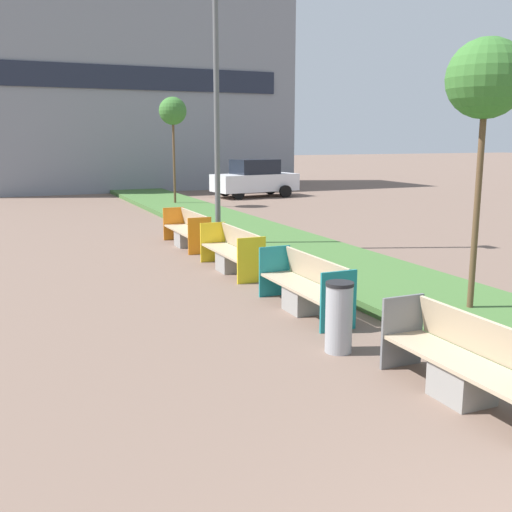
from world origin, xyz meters
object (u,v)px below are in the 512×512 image
(bench_teal_frame, at_px, (305,290))
(litter_bin, at_px, (339,317))
(bench_grey_frame, at_px, (466,368))
(sapling_tree_near, at_px, (486,81))
(street_lamp_post, at_px, (216,56))
(bench_yellow_frame, at_px, (232,254))
(parked_car_distant, at_px, (255,178))
(bench_orange_frame, at_px, (188,233))
(sapling_tree_far, at_px, (173,112))

(bench_teal_frame, relative_size, litter_bin, 2.35)
(bench_grey_frame, bearing_deg, bench_teal_frame, 89.99)
(litter_bin, xyz_separation_m, sapling_tree_near, (2.82, 0.52, 3.27))
(bench_grey_frame, height_order, street_lamp_post, street_lamp_post)
(bench_yellow_frame, distance_m, parked_car_distant, 17.02)
(bench_grey_frame, bearing_deg, parked_car_distant, 72.36)
(sapling_tree_near, bearing_deg, street_lamp_post, 102.91)
(bench_yellow_frame, relative_size, bench_orange_frame, 0.98)
(bench_yellow_frame, xyz_separation_m, bench_orange_frame, (0.00, 3.37, 0.00))
(bench_grey_frame, relative_size, sapling_tree_far, 0.49)
(litter_bin, xyz_separation_m, street_lamp_post, (1.12, 7.94, 4.42))
(bench_grey_frame, xyz_separation_m, bench_teal_frame, (0.00, 3.82, 0.00))
(street_lamp_post, distance_m, sapling_tree_near, 7.70)
(sapling_tree_far, bearing_deg, bench_grey_frame, -96.61)
(sapling_tree_near, xyz_separation_m, sapling_tree_far, (0.00, 17.53, 0.19))
(sapling_tree_far, bearing_deg, bench_yellow_frame, -100.30)
(bench_teal_frame, bearing_deg, litter_bin, -104.77)
(bench_teal_frame, height_order, sapling_tree_far, sapling_tree_far)
(bench_orange_frame, distance_m, sapling_tree_near, 9.16)
(bench_yellow_frame, bearing_deg, sapling_tree_near, -64.39)
(litter_bin, bearing_deg, street_lamp_post, 81.99)
(bench_teal_frame, relative_size, sapling_tree_far, 0.51)
(parked_car_distant, bearing_deg, litter_bin, -117.38)
(bench_teal_frame, distance_m, bench_yellow_frame, 3.41)
(bench_yellow_frame, relative_size, litter_bin, 2.41)
(bench_teal_frame, height_order, bench_yellow_frame, same)
(bench_teal_frame, height_order, sapling_tree_near, sapling_tree_near)
(bench_orange_frame, bearing_deg, parked_car_distant, 59.13)
(litter_bin, bearing_deg, bench_yellow_frame, 84.56)
(parked_car_distant, bearing_deg, street_lamp_post, -124.23)
(bench_grey_frame, distance_m, sapling_tree_near, 4.76)
(bench_teal_frame, bearing_deg, parked_car_distant, 69.07)
(parked_car_distant, bearing_deg, bench_yellow_frame, -122.04)
(parked_car_distant, bearing_deg, bench_grey_frame, -114.64)
(bench_grey_frame, bearing_deg, sapling_tree_near, 46.26)
(litter_bin, height_order, sapling_tree_far, sapling_tree_far)
(bench_teal_frame, distance_m, street_lamp_post, 7.56)
(street_lamp_post, xyz_separation_m, parked_car_distant, (6.59, 12.81, -4.00))
(street_lamp_post, bearing_deg, bench_teal_frame, -95.79)
(bench_grey_frame, bearing_deg, litter_bin, 104.95)
(bench_teal_frame, xyz_separation_m, street_lamp_post, (0.61, 6.02, 4.54))
(bench_teal_frame, xyz_separation_m, parked_car_distant, (7.20, 18.82, 0.54))
(bench_yellow_frame, xyz_separation_m, litter_bin, (-0.51, -5.34, 0.12))
(bench_yellow_frame, height_order, parked_car_distant, parked_car_distant)
(parked_car_distant, bearing_deg, bench_teal_frame, -117.93)
(bench_grey_frame, height_order, bench_teal_frame, same)
(bench_teal_frame, xyz_separation_m, litter_bin, (-0.51, -1.92, 0.12))
(bench_grey_frame, relative_size, street_lamp_post, 0.25)
(litter_bin, bearing_deg, bench_grey_frame, -75.05)
(bench_grey_frame, distance_m, bench_yellow_frame, 7.23)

